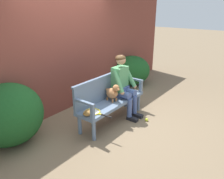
# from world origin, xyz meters

# --- Properties ---
(ground_plane) EXTENTS (40.00, 40.00, 0.00)m
(ground_plane) POSITION_xyz_m (0.00, 0.00, 0.00)
(ground_plane) COLOR #7A664C
(brick_garden_fence) EXTENTS (8.00, 0.30, 2.64)m
(brick_garden_fence) POSITION_xyz_m (0.00, 1.32, 1.32)
(brick_garden_fence) COLOR brown
(brick_garden_fence) RESTS_ON ground
(hedge_bush_mid_right) EXTENTS (1.15, 1.07, 1.07)m
(hedge_bush_mid_right) POSITION_xyz_m (-1.65, 0.91, 0.53)
(hedge_bush_mid_right) COLOR #194C1E
(hedge_bush_mid_right) RESTS_ON ground
(hedge_bush_far_left) EXTENTS (1.13, 1.02, 0.86)m
(hedge_bush_far_left) POSITION_xyz_m (2.17, 0.91, 0.43)
(hedge_bush_far_left) COLOR #194C1E
(hedge_bush_far_left) RESTS_ON ground
(garden_bench) EXTENTS (1.67, 0.47, 0.44)m
(garden_bench) POSITION_xyz_m (0.00, 0.00, 0.38)
(garden_bench) COLOR slate
(garden_bench) RESTS_ON ground
(bench_backrest) EXTENTS (1.71, 0.06, 0.50)m
(bench_backrest) POSITION_xyz_m (0.00, 0.20, 0.70)
(bench_backrest) COLOR slate
(bench_backrest) RESTS_ON garden_bench
(bench_armrest_left_end) EXTENTS (0.06, 0.47, 0.28)m
(bench_armrest_left_end) POSITION_xyz_m (-0.79, -0.08, 0.64)
(bench_armrest_left_end) COLOR slate
(bench_armrest_left_end) RESTS_ON garden_bench
(bench_armrest_right_end) EXTENTS (0.06, 0.47, 0.28)m
(bench_armrest_right_end) POSITION_xyz_m (0.79, -0.08, 0.64)
(bench_armrest_right_end) COLOR slate
(bench_armrest_right_end) RESTS_ON garden_bench
(person_seated) EXTENTS (0.56, 0.63, 1.31)m
(person_seated) POSITION_xyz_m (0.36, -0.01, 0.72)
(person_seated) COLOR black
(person_seated) RESTS_ON ground
(dog_on_bench) EXTENTS (0.22, 0.37, 0.37)m
(dog_on_bench) POSITION_xyz_m (0.01, -0.01, 0.63)
(dog_on_bench) COLOR #AD7042
(dog_on_bench) RESTS_ON garden_bench
(tennis_racket) EXTENTS (0.31, 0.57, 0.03)m
(tennis_racket) POSITION_xyz_m (-0.61, -0.05, 0.45)
(tennis_racket) COLOR yellow
(tennis_racket) RESTS_ON garden_bench
(baseball_glove) EXTENTS (0.24, 0.20, 0.09)m
(baseball_glove) POSITION_xyz_m (-0.73, -0.04, 0.49)
(baseball_glove) COLOR #9E6B2D
(baseball_glove) RESTS_ON garden_bench
(tennis_ball) EXTENTS (0.07, 0.07, 0.07)m
(tennis_ball) POSITION_xyz_m (0.41, -0.58, 0.03)
(tennis_ball) COLOR #CCDB33
(tennis_ball) RESTS_ON ground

